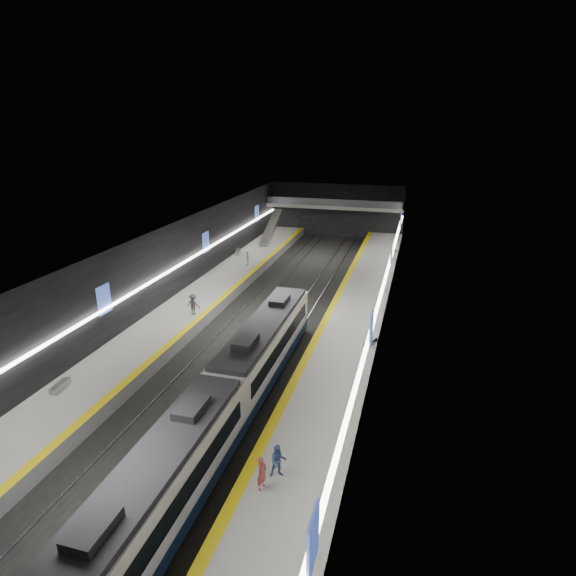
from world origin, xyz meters
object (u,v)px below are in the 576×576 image
(train, at_px, (224,401))
(passenger_left_a, at_px, (247,259))
(escalator, at_px, (271,227))
(bench_right_near, at_px, (370,342))
(passenger_right_a, at_px, (262,474))
(bench_left_near, at_px, (60,386))
(bench_left_far, at_px, (238,252))
(bench_right_far, at_px, (395,249))
(passenger_left_b, at_px, (193,304))
(passenger_right_b, at_px, (278,461))

(train, distance_m, passenger_left_a, 30.27)
(escalator, bearing_deg, bench_right_near, -59.66)
(train, xyz_separation_m, passenger_right_a, (3.82, -4.64, -0.35))
(bench_right_near, bearing_deg, passenger_right_a, -81.89)
(bench_left_near, relative_size, bench_left_far, 0.80)
(bench_right_far, height_order, passenger_left_b, passenger_left_b)
(train, bearing_deg, bench_right_far, 80.10)
(bench_left_near, distance_m, passenger_right_b, 16.13)
(train, xyz_separation_m, escalator, (-10.00, 40.96, 0.70))
(train, distance_m, escalator, 42.16)
(bench_left_far, height_order, passenger_right_a, passenger_right_a)
(train, bearing_deg, escalator, 103.72)
(passenger_left_a, height_order, passenger_left_b, passenger_left_b)
(bench_left_near, xyz_separation_m, passenger_right_b, (15.65, -3.85, 0.66))
(escalator, height_order, passenger_left_b, escalator)
(bench_left_near, distance_m, bench_right_far, 43.90)
(bench_right_far, relative_size, passenger_left_a, 1.06)
(train, height_order, bench_left_near, train)
(bench_left_far, bearing_deg, bench_right_near, -62.19)
(escalator, height_order, bench_left_far, escalator)
(bench_right_near, height_order, passenger_right_b, passenger_right_b)
(passenger_left_a, bearing_deg, bench_right_far, 114.84)
(bench_left_near, distance_m, passenger_left_a, 28.75)
(bench_right_near, distance_m, passenger_left_a, 23.40)
(passenger_left_b, bearing_deg, bench_left_far, -74.93)
(bench_left_near, xyz_separation_m, passenger_left_b, (2.76, 13.44, 0.75))
(passenger_right_b, height_order, passenger_left_a, passenger_right_b)
(bench_left_near, bearing_deg, bench_left_far, 84.74)
(passenger_left_a, bearing_deg, bench_left_far, -156.31)
(bench_left_far, bearing_deg, passenger_right_a, -81.26)
(train, xyz_separation_m, passenger_left_b, (-8.57, 13.64, -0.24))
(bench_left_far, bearing_deg, bench_left_near, -102.82)
(bench_left_far, distance_m, passenger_right_a, 41.00)
(bench_left_far, bearing_deg, passenger_left_a, -70.26)
(passenger_left_a, bearing_deg, bench_right_near, 33.56)
(bench_left_far, xyz_separation_m, bench_right_far, (19.00, 6.91, -0.04))
(passenger_right_a, bearing_deg, train, 55.90)
(bench_left_near, bearing_deg, train, -7.42)
(passenger_right_b, bearing_deg, bench_right_far, 62.52)
(escalator, height_order, bench_right_far, escalator)
(bench_right_near, relative_size, passenger_left_b, 0.85)
(bench_right_near, height_order, passenger_right_a, passenger_right_a)
(passenger_right_b, xyz_separation_m, passenger_left_b, (-12.89, 17.28, 0.10))
(bench_left_far, relative_size, passenger_left_a, 1.25)
(escalator, distance_m, bench_left_near, 40.81)
(bench_left_far, height_order, bench_right_far, bench_left_far)
(escalator, relative_size, bench_right_near, 4.93)
(passenger_left_b, bearing_deg, passenger_right_a, 129.26)
(passenger_left_b, bearing_deg, bench_left_near, 83.50)
(escalator, bearing_deg, bench_left_far, -104.42)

